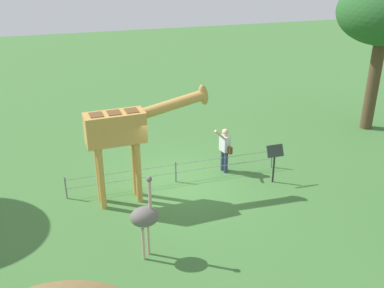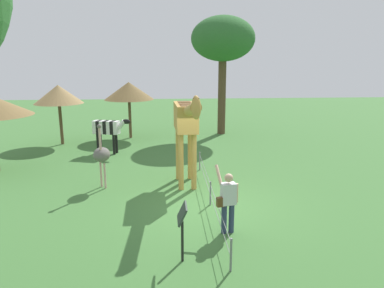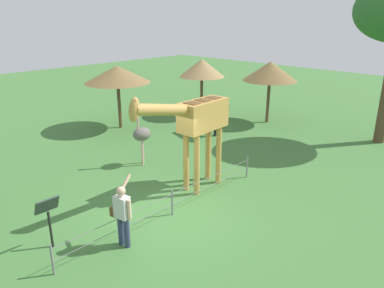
{
  "view_description": "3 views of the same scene",
  "coord_description": "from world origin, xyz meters",
  "px_view_note": "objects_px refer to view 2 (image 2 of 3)",
  "views": [
    {
      "loc": [
        -3.4,
        -12.22,
        7.07
      ],
      "look_at": [
        0.4,
        -0.37,
        1.53
      ],
      "focal_mm": 41.15,
      "sensor_mm": 36.0,
      "label": 1
    },
    {
      "loc": [
        10.06,
        -1.14,
        4.33
      ],
      "look_at": [
        -0.09,
        -0.41,
        1.9
      ],
      "focal_mm": 33.27,
      "sensor_mm": 36.0,
      "label": 2
    },
    {
      "loc": [
        6.13,
        6.87,
        5.34
      ],
      "look_at": [
        -0.39,
        0.53,
        2.11
      ],
      "focal_mm": 34.4,
      "sensor_mm": 36.0,
      "label": 3
    }
  ],
  "objects_px": {
    "visitor": "(228,199)",
    "shade_hut_near": "(129,91)",
    "giraffe": "(187,122)",
    "shade_hut_far": "(58,95)",
    "tree_west": "(223,40)",
    "ostrich": "(102,155)",
    "info_sign": "(182,221)",
    "zebra": "(108,129)"
  },
  "relations": [
    {
      "from": "giraffe",
      "to": "shade_hut_far",
      "type": "xyz_separation_m",
      "value": [
        -6.86,
        -6.13,
        0.32
      ]
    },
    {
      "from": "ostrich",
      "to": "info_sign",
      "type": "bearing_deg",
      "value": 27.66
    },
    {
      "from": "visitor",
      "to": "tree_west",
      "type": "distance_m",
      "value": 13.29
    },
    {
      "from": "ostrich",
      "to": "info_sign",
      "type": "distance_m",
      "value": 5.42
    },
    {
      "from": "shade_hut_far",
      "to": "tree_west",
      "type": "height_order",
      "value": "tree_west"
    },
    {
      "from": "shade_hut_near",
      "to": "giraffe",
      "type": "bearing_deg",
      "value": 18.35
    },
    {
      "from": "shade_hut_near",
      "to": "shade_hut_far",
      "type": "distance_m",
      "value": 3.66
    },
    {
      "from": "ostrich",
      "to": "tree_west",
      "type": "bearing_deg",
      "value": 148.36
    },
    {
      "from": "shade_hut_far",
      "to": "zebra",
      "type": "bearing_deg",
      "value": 52.6
    },
    {
      "from": "ostrich",
      "to": "tree_west",
      "type": "relative_size",
      "value": 0.33
    },
    {
      "from": "shade_hut_far",
      "to": "tree_west",
      "type": "relative_size",
      "value": 0.46
    },
    {
      "from": "ostrich",
      "to": "zebra",
      "type": "bearing_deg",
      "value": -173.58
    },
    {
      "from": "shade_hut_near",
      "to": "info_sign",
      "type": "distance_m",
      "value": 13.19
    },
    {
      "from": "tree_west",
      "to": "info_sign",
      "type": "height_order",
      "value": "tree_west"
    },
    {
      "from": "zebra",
      "to": "info_sign",
      "type": "distance_m",
      "value": 9.94
    },
    {
      "from": "shade_hut_far",
      "to": "info_sign",
      "type": "bearing_deg",
      "value": 26.54
    },
    {
      "from": "zebra",
      "to": "shade_hut_near",
      "type": "bearing_deg",
      "value": 168.63
    },
    {
      "from": "shade_hut_near",
      "to": "info_sign",
      "type": "xyz_separation_m",
      "value": [
        12.87,
        2.35,
        -1.68
      ]
    },
    {
      "from": "giraffe",
      "to": "shade_hut_far",
      "type": "relative_size",
      "value": 1.23
    },
    {
      "from": "ostrich",
      "to": "shade_hut_far",
      "type": "bearing_deg",
      "value": -154.27
    },
    {
      "from": "visitor",
      "to": "ostrich",
      "type": "height_order",
      "value": "ostrich"
    },
    {
      "from": "shade_hut_near",
      "to": "info_sign",
      "type": "bearing_deg",
      "value": 10.36
    },
    {
      "from": "info_sign",
      "to": "shade_hut_far",
      "type": "bearing_deg",
      "value": -153.46
    },
    {
      "from": "shade_hut_far",
      "to": "tree_west",
      "type": "xyz_separation_m",
      "value": [
        -2.11,
        8.7,
        2.79
      ]
    },
    {
      "from": "visitor",
      "to": "shade_hut_near",
      "type": "height_order",
      "value": "shade_hut_near"
    },
    {
      "from": "ostrich",
      "to": "info_sign",
      "type": "relative_size",
      "value": 1.7
    },
    {
      "from": "info_sign",
      "to": "ostrich",
      "type": "bearing_deg",
      "value": -152.34
    },
    {
      "from": "giraffe",
      "to": "tree_west",
      "type": "distance_m",
      "value": 9.83
    },
    {
      "from": "zebra",
      "to": "info_sign",
      "type": "relative_size",
      "value": 1.38
    },
    {
      "from": "visitor",
      "to": "ostrich",
      "type": "relative_size",
      "value": 0.75
    },
    {
      "from": "info_sign",
      "to": "visitor",
      "type": "bearing_deg",
      "value": 136.28
    },
    {
      "from": "zebra",
      "to": "tree_west",
      "type": "distance_m",
      "value": 8.43
    },
    {
      "from": "ostrich",
      "to": "tree_west",
      "type": "height_order",
      "value": "tree_west"
    },
    {
      "from": "giraffe",
      "to": "info_sign",
      "type": "relative_size",
      "value": 2.86
    },
    {
      "from": "zebra",
      "to": "ostrich",
      "type": "height_order",
      "value": "ostrich"
    },
    {
      "from": "visitor",
      "to": "zebra",
      "type": "height_order",
      "value": "visitor"
    },
    {
      "from": "visitor",
      "to": "tree_west",
      "type": "xyz_separation_m",
      "value": [
        -12.39,
        1.74,
        4.47
      ]
    },
    {
      "from": "shade_hut_far",
      "to": "tree_west",
      "type": "distance_m",
      "value": 9.38
    },
    {
      "from": "ostrich",
      "to": "shade_hut_far",
      "type": "relative_size",
      "value": 0.73
    },
    {
      "from": "visitor",
      "to": "shade_hut_near",
      "type": "bearing_deg",
      "value": -163.01
    },
    {
      "from": "shade_hut_near",
      "to": "tree_west",
      "type": "distance_m",
      "value": 6.01
    },
    {
      "from": "info_sign",
      "to": "tree_west",
      "type": "bearing_deg",
      "value": 167.86
    }
  ]
}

